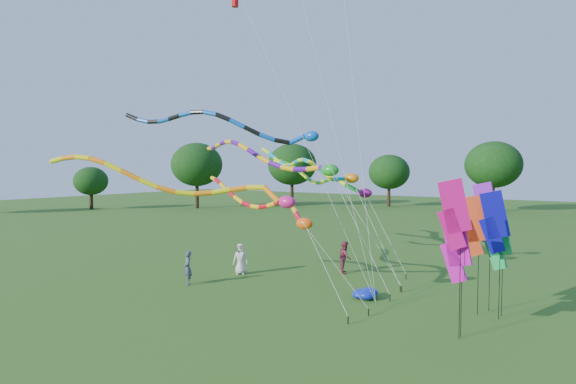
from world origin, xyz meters
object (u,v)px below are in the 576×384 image
Objects in this scene: tube_kite_orange at (191,184)px; person_c at (345,257)px; tube_kite_red at (268,206)px; person_a at (241,259)px; blue_nylon_heap at (360,295)px; person_b at (188,268)px.

tube_kite_orange is 7.65× the size of person_c.
tube_kite_orange reaches higher than person_c.
tube_kite_red reaches higher than person_a.
tube_kite_red is 4.24m from tube_kite_orange.
person_a is 5.83m from person_c.
blue_nylon_heap is at bearing 18.28° from tube_kite_orange.
tube_kite_red reaches higher than person_c.
person_a is at bearing 89.15° from tube_kite_orange.
tube_kite_red is 6.21× the size of person_c.
tube_kite_red is 7.11× the size of blue_nylon_heap.
person_a is at bearing 101.77° from person_c.
blue_nylon_heap is (5.93, 4.51, -4.98)m from tube_kite_orange.
tube_kite_red is at bearing 52.81° from tube_kite_orange.
person_c is (2.85, 8.99, -4.29)m from tube_kite_orange.
blue_nylon_heap is 0.87× the size of person_c.
tube_kite_orange is 10.36m from person_c.
tube_kite_red is at bearing -57.65° from person_a.
blue_nylon_heap is 7.81m from person_a.
blue_nylon_heap is 8.75m from person_b.
tube_kite_red is at bearing 63.48° from person_b.
person_a is 3.42m from person_b.
tube_kite_orange is 7.20m from person_a.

